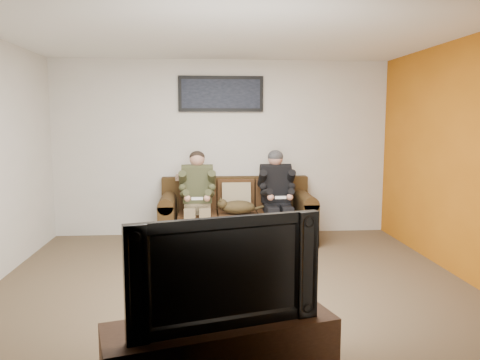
{
  "coord_description": "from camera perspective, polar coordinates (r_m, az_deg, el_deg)",
  "views": [
    {
      "loc": [
        -0.31,
        -4.76,
        1.72
      ],
      "look_at": [
        0.17,
        1.2,
        0.95
      ],
      "focal_mm": 35.0,
      "sensor_mm": 36.0,
      "label": 1
    }
  ],
  "objects": [
    {
      "name": "wall_back",
      "position": [
        7.02,
        -2.1,
        3.9
      ],
      "size": [
        5.0,
        0.0,
        5.0
      ],
      "primitive_type": "plane",
      "rotation": [
        1.57,
        0.0,
        0.0
      ],
      "color": "beige",
      "rests_on": "ground"
    },
    {
      "name": "accent_wall_right",
      "position": [
        5.53,
        25.8,
        2.27
      ],
      "size": [
        0.0,
        4.5,
        4.5
      ],
      "primitive_type": "plane",
      "rotation": [
        1.57,
        0.0,
        -1.57
      ],
      "color": "#B86312",
      "rests_on": "ground"
    },
    {
      "name": "throw_pillow",
      "position": [
        6.73,
        -0.46,
        -2.01
      ],
      "size": [
        0.41,
        0.2,
        0.41
      ],
      "primitive_type": "cube",
      "rotation": [
        -0.21,
        0.0,
        0.0
      ],
      "color": "#948261",
      "rests_on": "sofa"
    },
    {
      "name": "tv_stand",
      "position": [
        3.18,
        -2.32,
        -20.59
      ],
      "size": [
        1.53,
        0.85,
        0.46
      ],
      "primitive_type": "cube",
      "rotation": [
        0.0,
        0.0,
        0.27
      ],
      "color": "#321D10",
      "rests_on": "ground"
    },
    {
      "name": "throw_blanket",
      "position": [
        6.91,
        -6.01,
        0.33
      ],
      "size": [
        0.44,
        0.22,
        0.08
      ],
      "primitive_type": "cube",
      "color": "#C2A88E",
      "rests_on": "sofa"
    },
    {
      "name": "wall_front",
      "position": [
        2.56,
        2.33,
        -2.05
      ],
      "size": [
        5.0,
        0.0,
        5.0
      ],
      "primitive_type": "plane",
      "rotation": [
        -1.57,
        0.0,
        0.0
      ],
      "color": "beige",
      "rests_on": "ground"
    },
    {
      "name": "television",
      "position": [
        2.95,
        -2.38,
        -10.67
      ],
      "size": [
        1.2,
        0.47,
        0.69
      ],
      "primitive_type": "imported",
      "rotation": [
        0.0,
        0.0,
        0.27
      ],
      "color": "black",
      "rests_on": "tv_stand"
    },
    {
      "name": "cat",
      "position": [
        6.43,
        -0.39,
        -3.3
      ],
      "size": [
        0.66,
        0.26,
        0.24
      ],
      "color": "#4C3B1E",
      "rests_on": "sofa"
    },
    {
      "name": "person_right",
      "position": [
        6.56,
        4.53,
        -1.4
      ],
      "size": [
        0.51,
        0.86,
        1.3
      ],
      "color": "black",
      "rests_on": "sofa"
    },
    {
      "name": "wall_right",
      "position": [
        5.54,
        25.88,
        2.27
      ],
      "size": [
        0.0,
        4.5,
        4.5
      ],
      "primitive_type": "plane",
      "rotation": [
        1.57,
        0.0,
        -1.57
      ],
      "color": "beige",
      "rests_on": "ground"
    },
    {
      "name": "framed_poster",
      "position": [
        6.99,
        -2.34,
        10.45
      ],
      "size": [
        1.25,
        0.05,
        0.52
      ],
      "color": "black",
      "rests_on": "wall_back"
    },
    {
      "name": "floor",
      "position": [
        5.06,
        -0.89,
        -12.5
      ],
      "size": [
        5.0,
        5.0,
        0.0
      ],
      "primitive_type": "plane",
      "color": "brown",
      "rests_on": "ground"
    },
    {
      "name": "ceiling",
      "position": [
        4.85,
        -0.95,
        17.82
      ],
      "size": [
        5.0,
        5.0,
        0.0
      ],
      "primitive_type": "plane",
      "rotation": [
        3.14,
        0.0,
        0.0
      ],
      "color": "silver",
      "rests_on": "ground"
    },
    {
      "name": "sofa",
      "position": [
        6.74,
        -0.43,
        -4.53
      ],
      "size": [
        2.16,
        0.93,
        0.88
      ],
      "color": "#382510",
      "rests_on": "ground"
    },
    {
      "name": "person_left",
      "position": [
        6.48,
        -5.22,
        -1.55
      ],
      "size": [
        0.51,
        0.87,
        1.29
      ],
      "color": "#7D6B4E",
      "rests_on": "sofa"
    }
  ]
}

